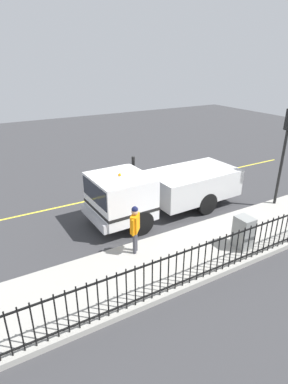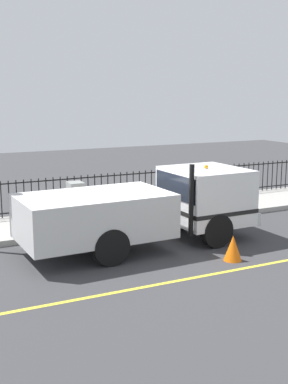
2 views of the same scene
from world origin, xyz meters
TOP-DOWN VIEW (x-y plane):
  - ground_plane at (0.00, 0.00)m, footprint 50.24×50.24m
  - sidewalk_slab at (3.32, 0.00)m, footprint 2.87×22.84m
  - lane_marking at (-2.58, 0.00)m, footprint 0.12×20.55m
  - work_truck at (0.20, -0.67)m, footprint 2.50×6.88m
  - worker_standing at (2.45, -2.92)m, footprint 0.50×0.48m
  - iron_fence at (4.63, -0.00)m, footprint 0.04×19.45m
  - traffic_light_near at (2.20, 4.35)m, footprint 0.33×0.25m
  - utility_cabinet at (4.01, 0.42)m, footprint 0.61×0.50m
  - traffic_cone at (-1.95, -1.81)m, footprint 0.47×0.47m

SIDE VIEW (x-z plane):
  - ground_plane at x=0.00m, z-range 0.00..0.00m
  - lane_marking at x=-2.58m, z-range 0.00..0.01m
  - sidewalk_slab at x=3.32m, z-range 0.00..0.18m
  - traffic_cone at x=-1.95m, z-range 0.00..0.67m
  - utility_cabinet at x=4.01m, z-range 0.18..1.31m
  - iron_fence at x=4.63m, z-range 0.18..1.44m
  - work_truck at x=0.20m, z-range -0.02..2.39m
  - worker_standing at x=2.45m, z-range 0.37..2.06m
  - traffic_light_near at x=2.20m, z-range 1.04..5.20m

